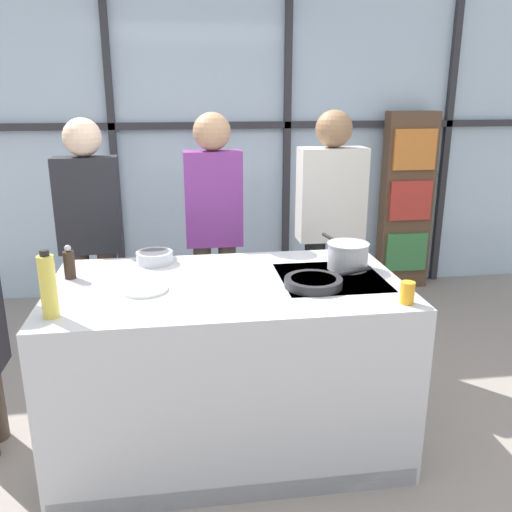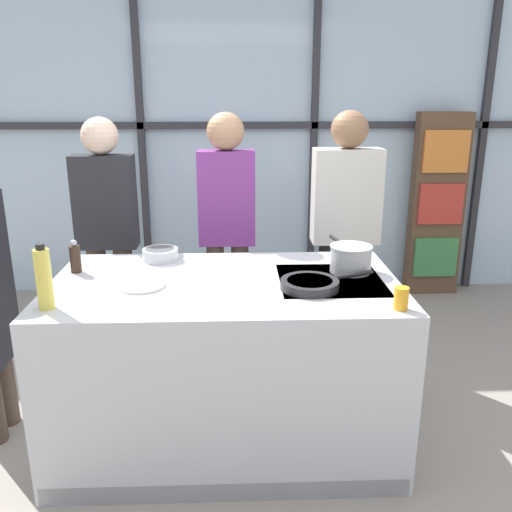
# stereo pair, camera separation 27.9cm
# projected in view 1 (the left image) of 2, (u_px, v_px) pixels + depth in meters

# --- Properties ---
(ground_plane) EXTENTS (18.00, 18.00, 0.00)m
(ground_plane) POSITION_uv_depth(u_px,v_px,m) (230.00, 439.00, 2.98)
(ground_plane) COLOR gray
(back_window_wall) EXTENTS (6.40, 0.10, 2.80)m
(back_window_wall) POSITION_uv_depth(u_px,v_px,m) (202.00, 141.00, 4.83)
(back_window_wall) COLOR silver
(back_window_wall) RESTS_ON ground_plane
(bookshelf) EXTENTS (0.47, 0.19, 1.66)m
(bookshelf) POSITION_uv_depth(u_px,v_px,m) (407.00, 202.00, 5.08)
(bookshelf) COLOR brown
(bookshelf) RESTS_ON ground_plane
(demo_island) EXTENTS (1.75, 0.99, 0.92)m
(demo_island) POSITION_uv_depth(u_px,v_px,m) (229.00, 364.00, 2.84)
(demo_island) COLOR silver
(demo_island) RESTS_ON ground_plane
(spectator_far_left) EXTENTS (0.39, 0.24, 1.68)m
(spectator_far_left) POSITION_uv_depth(u_px,v_px,m) (91.00, 231.00, 3.46)
(spectator_far_left) COLOR #47382D
(spectator_far_left) RESTS_ON ground_plane
(spectator_center_left) EXTENTS (0.37, 0.24, 1.71)m
(spectator_center_left) POSITION_uv_depth(u_px,v_px,m) (214.00, 222.00, 3.56)
(spectator_center_left) COLOR #47382D
(spectator_center_left) RESTS_ON ground_plane
(spectator_center_right) EXTENTS (0.44, 0.24, 1.72)m
(spectator_center_right) POSITION_uv_depth(u_px,v_px,m) (330.00, 222.00, 3.67)
(spectator_center_right) COLOR black
(spectator_center_right) RESTS_ON ground_plane
(frying_pan) EXTENTS (0.49, 0.30, 0.04)m
(frying_pan) POSITION_uv_depth(u_px,v_px,m) (314.00, 282.00, 2.64)
(frying_pan) COLOR #232326
(frying_pan) RESTS_ON demo_island
(saucepan) EXTENTS (0.22, 0.41, 0.14)m
(saucepan) POSITION_uv_depth(u_px,v_px,m) (348.00, 255.00, 2.90)
(saucepan) COLOR silver
(saucepan) RESTS_ON demo_island
(white_plate) EXTENTS (0.23, 0.23, 0.01)m
(white_plate) POSITION_uv_depth(u_px,v_px,m) (144.00, 289.00, 2.59)
(white_plate) COLOR white
(white_plate) RESTS_ON demo_island
(mixing_bowl) EXTENTS (0.20, 0.20, 0.07)m
(mixing_bowl) POSITION_uv_depth(u_px,v_px,m) (155.00, 257.00, 3.00)
(mixing_bowl) COLOR silver
(mixing_bowl) RESTS_ON demo_island
(oil_bottle) EXTENTS (0.07, 0.07, 0.30)m
(oil_bottle) POSITION_uv_depth(u_px,v_px,m) (48.00, 286.00, 2.25)
(oil_bottle) COLOR #E0CC4C
(oil_bottle) RESTS_ON demo_island
(pepper_grinder) EXTENTS (0.06, 0.06, 0.18)m
(pepper_grinder) POSITION_uv_depth(u_px,v_px,m) (69.00, 264.00, 2.74)
(pepper_grinder) COLOR #332319
(pepper_grinder) RESTS_ON demo_island
(juice_glass_near) EXTENTS (0.06, 0.06, 0.10)m
(juice_glass_near) POSITION_uv_depth(u_px,v_px,m) (407.00, 293.00, 2.43)
(juice_glass_near) COLOR orange
(juice_glass_near) RESTS_ON demo_island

